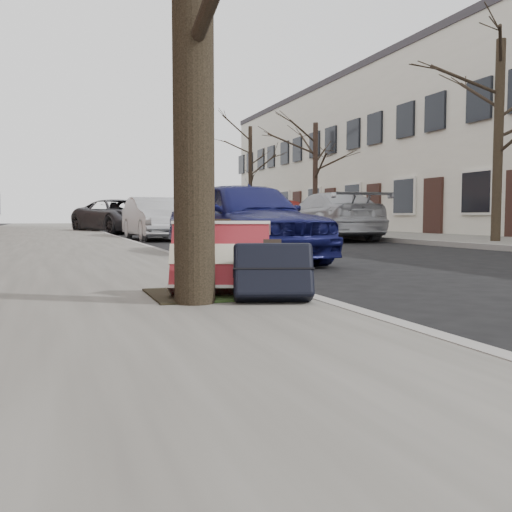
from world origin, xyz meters
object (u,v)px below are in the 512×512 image
object	(u,v)px
suitcase_red	(221,259)
car_near_front	(244,220)
car_near_mid	(155,219)
suitcase_navy	(273,271)

from	to	relation	value
suitcase_red	car_near_front	distance (m)	4.96
suitcase_red	car_near_mid	world-z (taller)	car_near_mid
suitcase_red	suitcase_navy	size ratio (longest dim) A/B	1.30
suitcase_navy	car_near_front	bearing A→B (deg)	90.98
suitcase_red	suitcase_navy	world-z (taller)	suitcase_red
suitcase_navy	car_near_mid	size ratio (longest dim) A/B	0.14
suitcase_red	car_near_mid	bearing A→B (deg)	103.99
suitcase_navy	car_near_front	distance (m)	5.26
car_near_mid	car_near_front	bearing A→B (deg)	-93.47
suitcase_navy	car_near_mid	bearing A→B (deg)	100.89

